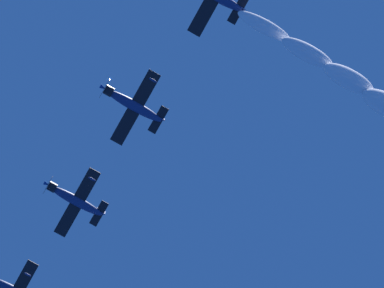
% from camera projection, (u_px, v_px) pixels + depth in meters
% --- Properties ---
extents(airplane_right_wingman, '(7.11, 6.96, 3.20)m').
position_uv_depth(airplane_right_wingman, '(132.00, 105.00, 83.88)').
color(airplane_right_wingman, navy).
extents(airplane_outer_left, '(7.11, 6.94, 3.14)m').
position_uv_depth(airplane_outer_left, '(74.00, 200.00, 89.45)').
color(airplane_outer_left, navy).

